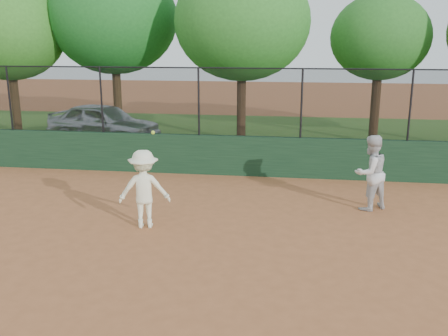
# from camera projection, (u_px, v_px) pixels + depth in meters

# --- Properties ---
(ground) EXTENTS (80.00, 80.00, 0.00)m
(ground) POSITION_uv_depth(u_px,v_px,m) (166.00, 257.00, 9.42)
(ground) COLOR #AD6237
(ground) RESTS_ON ground
(back_wall) EXTENTS (26.00, 0.20, 1.20)m
(back_wall) POSITION_uv_depth(u_px,v_px,m) (216.00, 155.00, 15.02)
(back_wall) COLOR #1B3C22
(back_wall) RESTS_ON ground
(grass_strip) EXTENTS (36.00, 12.00, 0.01)m
(grass_strip) POSITION_uv_depth(u_px,v_px,m) (238.00, 137.00, 20.92)
(grass_strip) COLOR #2B5219
(grass_strip) RESTS_ON ground
(parked_car) EXTENTS (4.87, 2.89, 1.55)m
(parked_car) POSITION_uv_depth(u_px,v_px,m) (104.00, 123.00, 19.71)
(parked_car) COLOR #A4A9AE
(parked_car) RESTS_ON ground
(player_second) EXTENTS (1.12, 1.07, 1.82)m
(player_second) POSITION_uv_depth(u_px,v_px,m) (370.00, 173.00, 11.85)
(player_second) COLOR silver
(player_second) RESTS_ON ground
(player_main) EXTENTS (1.22, 0.86, 2.18)m
(player_main) POSITION_uv_depth(u_px,v_px,m) (144.00, 189.00, 10.73)
(player_main) COLOR white
(player_main) RESTS_ON ground
(fence_assembly) EXTENTS (26.00, 0.06, 2.00)m
(fence_assembly) POSITION_uv_depth(u_px,v_px,m) (214.00, 101.00, 14.61)
(fence_assembly) COLOR black
(fence_assembly) RESTS_ON back_wall
(tree_0) EXTENTS (4.81, 4.38, 6.43)m
(tree_0) POSITION_uv_depth(u_px,v_px,m) (8.00, 30.00, 20.77)
(tree_0) COLOR #432E18
(tree_0) RESTS_ON ground
(tree_1) EXTENTS (5.39, 4.90, 7.17)m
(tree_1) POSITION_uv_depth(u_px,v_px,m) (113.00, 18.00, 20.87)
(tree_1) COLOR #473118
(tree_1) RESTS_ON ground
(tree_2) EXTENTS (5.18, 4.71, 6.87)m
(tree_2) POSITION_uv_depth(u_px,v_px,m) (242.00, 22.00, 18.92)
(tree_2) COLOR #432918
(tree_2) RESTS_ON ground
(tree_3) EXTENTS (3.75, 3.41, 5.67)m
(tree_3) POSITION_uv_depth(u_px,v_px,m) (380.00, 38.00, 18.92)
(tree_3) COLOR #3F2615
(tree_3) RESTS_ON ground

